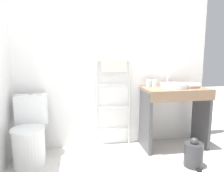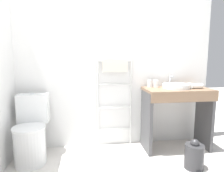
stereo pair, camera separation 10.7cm
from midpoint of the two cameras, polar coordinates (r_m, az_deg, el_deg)
wall_back at (r=2.80m, az=1.08°, el=7.03°), size 2.80×0.12×2.36m
toilet at (r=2.60m, az=-21.03°, el=-12.69°), size 0.37×0.52×0.80m
towel_radiator at (r=2.72m, az=1.96°, el=0.60°), size 0.49×0.06×1.25m
vanity_counter at (r=2.83m, az=19.06°, el=-6.18°), size 0.86×0.47×0.83m
sink_basin at (r=2.78m, az=18.89°, el=0.02°), size 0.36×0.36×0.06m
faucet at (r=2.94m, az=17.36°, el=1.83°), size 0.02×0.10×0.16m
cup_near_wall at (r=2.80m, az=11.93°, el=0.69°), size 0.08×0.08×0.10m
cup_near_edge at (r=2.80m, az=13.51°, el=0.67°), size 0.07×0.07×0.10m
hair_dryer at (r=2.87m, az=23.98°, el=0.05°), size 0.20×0.18×0.07m
trash_bin at (r=2.56m, az=23.59°, el=-17.80°), size 0.21×0.24×0.34m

